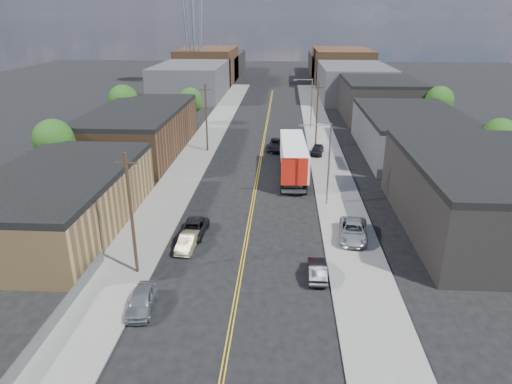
# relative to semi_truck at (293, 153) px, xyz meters

# --- Properties ---
(ground) EXTENTS (260.00, 260.00, 0.00)m
(ground) POSITION_rel_semi_truck_xyz_m (-4.50, 24.17, -2.59)
(ground) COLOR black
(ground) RESTS_ON ground
(centerline) EXTENTS (0.32, 120.00, 0.01)m
(centerline) POSITION_rel_semi_truck_xyz_m (-4.50, 9.17, -2.58)
(centerline) COLOR gold
(centerline) RESTS_ON ground
(sidewalk_left) EXTENTS (5.00, 140.00, 0.15)m
(sidewalk_left) POSITION_rel_semi_truck_xyz_m (-14.00, 9.17, -2.51)
(sidewalk_left) COLOR slate
(sidewalk_left) RESTS_ON ground
(sidewalk_right) EXTENTS (5.00, 140.00, 0.15)m
(sidewalk_right) POSITION_rel_semi_truck_xyz_m (5.00, 9.17, -2.51)
(sidewalk_right) COLOR slate
(sidewalk_right) RESTS_ON ground
(warehouse_tan) EXTENTS (12.00, 22.00, 5.60)m
(warehouse_tan) POSITION_rel_semi_truck_xyz_m (-22.50, -17.83, 0.21)
(warehouse_tan) COLOR olive
(warehouse_tan) RESTS_ON ground
(warehouse_brown) EXTENTS (12.00, 26.00, 6.60)m
(warehouse_brown) POSITION_rel_semi_truck_xyz_m (-22.50, 8.17, 0.71)
(warehouse_brown) COLOR #4E331F
(warehouse_brown) RESTS_ON ground
(industrial_right_a) EXTENTS (14.00, 22.00, 7.10)m
(industrial_right_a) POSITION_rel_semi_truck_xyz_m (17.49, -15.83, 0.96)
(industrial_right_a) COLOR black
(industrial_right_a) RESTS_ON ground
(industrial_right_b) EXTENTS (14.00, 24.00, 6.10)m
(industrial_right_b) POSITION_rel_semi_truck_xyz_m (17.50, 10.17, 0.46)
(industrial_right_b) COLOR #353537
(industrial_right_b) RESTS_ON ground
(industrial_right_c) EXTENTS (14.00, 22.00, 7.60)m
(industrial_right_c) POSITION_rel_semi_truck_xyz_m (17.50, 36.17, 1.21)
(industrial_right_c) COLOR black
(industrial_right_c) RESTS_ON ground
(skyline_left_a) EXTENTS (16.00, 30.00, 8.00)m
(skyline_left_a) POSITION_rel_semi_truck_xyz_m (-24.50, 59.17, 1.41)
(skyline_left_a) COLOR #353537
(skyline_left_a) RESTS_ON ground
(skyline_right_a) EXTENTS (16.00, 30.00, 8.00)m
(skyline_right_a) POSITION_rel_semi_truck_xyz_m (15.50, 59.17, 1.41)
(skyline_right_a) COLOR #353537
(skyline_right_a) RESTS_ON ground
(skyline_left_b) EXTENTS (16.00, 26.00, 10.00)m
(skyline_left_b) POSITION_rel_semi_truck_xyz_m (-24.50, 84.17, 2.41)
(skyline_left_b) COLOR #4E331F
(skyline_left_b) RESTS_ON ground
(skyline_right_b) EXTENTS (16.00, 26.00, 10.00)m
(skyline_right_b) POSITION_rel_semi_truck_xyz_m (15.50, 84.17, 2.41)
(skyline_right_b) COLOR #4E331F
(skyline_right_b) RESTS_ON ground
(skyline_left_c) EXTENTS (16.00, 40.00, 7.00)m
(skyline_left_c) POSITION_rel_semi_truck_xyz_m (-24.50, 104.17, 0.91)
(skyline_left_c) COLOR black
(skyline_left_c) RESTS_ON ground
(skyline_right_c) EXTENTS (16.00, 40.00, 7.00)m
(skyline_right_c) POSITION_rel_semi_truck_xyz_m (15.50, 104.17, 0.91)
(skyline_right_c) COLOR black
(skyline_right_c) RESTS_ON ground
(streetlight_near) EXTENTS (3.39, 0.25, 9.00)m
(streetlight_near) POSITION_rel_semi_truck_xyz_m (3.10, -10.83, 2.74)
(streetlight_near) COLOR gray
(streetlight_near) RESTS_ON ground
(streetlight_far) EXTENTS (3.39, 0.25, 9.00)m
(streetlight_far) POSITION_rel_semi_truck_xyz_m (3.10, 24.17, 2.74)
(streetlight_far) COLOR gray
(streetlight_far) RESTS_ON ground
(utility_pole_left_near) EXTENTS (1.60, 0.26, 10.00)m
(utility_pole_left_near) POSITION_rel_semi_truck_xyz_m (-12.70, -25.83, 2.55)
(utility_pole_left_near) COLOR black
(utility_pole_left_near) RESTS_ON ground
(utility_pole_left_far) EXTENTS (1.60, 0.26, 10.00)m
(utility_pole_left_far) POSITION_rel_semi_truck_xyz_m (-12.70, 9.17, 2.55)
(utility_pole_left_far) COLOR black
(utility_pole_left_far) RESTS_ON ground
(utility_pole_right) EXTENTS (1.60, 0.26, 10.00)m
(utility_pole_right) POSITION_rel_semi_truck_xyz_m (3.70, 12.17, 2.55)
(utility_pole_right) COLOR black
(utility_pole_right) RESTS_ON ground
(chainlink_fence) EXTENTS (0.05, 16.00, 1.22)m
(chainlink_fence) POSITION_rel_semi_truck_xyz_m (-16.00, -32.33, -1.93)
(chainlink_fence) COLOR slate
(chainlink_fence) RESTS_ON ground
(tree_left_near) EXTENTS (4.85, 4.76, 7.91)m
(tree_left_near) POSITION_rel_semi_truck_xyz_m (-28.44, -5.83, 2.59)
(tree_left_near) COLOR black
(tree_left_near) RESTS_ON ground
(tree_left_mid) EXTENTS (5.10, 5.04, 8.37)m
(tree_left_mid) POSITION_rel_semi_truck_xyz_m (-28.44, 19.17, 2.89)
(tree_left_mid) COLOR black
(tree_left_mid) RESTS_ON ground
(tree_left_far) EXTENTS (4.35, 4.20, 6.97)m
(tree_left_far) POSITION_rel_semi_truck_xyz_m (-18.44, 26.17, 1.98)
(tree_left_far) COLOR black
(tree_left_far) RESTS_ON ground
(tree_right_near) EXTENTS (4.60, 4.48, 7.44)m
(tree_right_near) POSITION_rel_semi_truck_xyz_m (25.56, 0.17, 2.28)
(tree_right_near) COLOR black
(tree_right_near) RESTS_ON ground
(tree_right_far) EXTENTS (4.85, 4.76, 7.91)m
(tree_right_far) POSITION_rel_semi_truck_xyz_m (25.56, 24.17, 2.59)
(tree_right_far) COLOR black
(tree_right_far) RESTS_ON ground
(semi_truck) EXTENTS (3.46, 17.41, 4.54)m
(semi_truck) POSITION_rel_semi_truck_xyz_m (0.00, 0.00, 0.00)
(semi_truck) COLOR silver
(semi_truck) RESTS_ON ground
(car_left_a) EXTENTS (2.04, 4.39, 1.45)m
(car_left_a) POSITION_rel_semi_truck_xyz_m (-10.90, -30.54, -1.86)
(car_left_a) COLOR #929496
(car_left_a) RESTS_ON ground
(car_left_b) EXTENTS (1.62, 4.01, 1.29)m
(car_left_b) POSITION_rel_semi_truck_xyz_m (-9.52, -21.55, -1.94)
(car_left_b) COLOR #8E835D
(car_left_b) RESTS_ON ground
(car_left_c) EXTENTS (2.53, 4.91, 1.32)m
(car_left_c) POSITION_rel_semi_truck_xyz_m (-9.50, -18.97, -1.93)
(car_left_c) COLOR black
(car_left_c) RESTS_ON ground
(car_right_oncoming) EXTENTS (1.44, 3.98, 1.31)m
(car_right_oncoming) POSITION_rel_semi_truck_xyz_m (1.54, -25.61, -1.94)
(car_right_oncoming) COLOR black
(car_right_oncoming) RESTS_ON ground
(car_right_lot_a) EXTENTS (3.15, 5.70, 1.51)m
(car_right_lot_a) POSITION_rel_semi_truck_xyz_m (5.21, -18.94, -1.68)
(car_right_lot_a) COLOR #A7ABAC
(car_right_lot_a) RESTS_ON sidewalk_right
(car_right_lot_c) EXTENTS (2.33, 4.37, 1.41)m
(car_right_lot_c) POSITION_rel_semi_truck_xyz_m (3.70, 8.07, -1.73)
(car_right_lot_c) COLOR black
(car_right_lot_c) RESTS_ON sidewalk_right
(car_ahead_truck) EXTENTS (3.35, 6.19, 1.65)m
(car_ahead_truck) POSITION_rel_semi_truck_xyz_m (-2.14, 10.52, -1.76)
(car_ahead_truck) COLOR black
(car_ahead_truck) RESTS_ON ground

